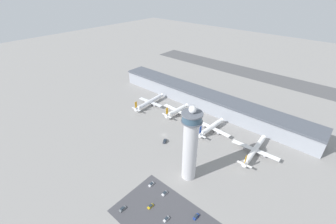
{
  "coord_description": "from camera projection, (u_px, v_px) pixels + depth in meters",
  "views": [
    {
      "loc": [
        113.06,
        -124.23,
        126.41
      ],
      "look_at": [
        -9.78,
        17.02,
        13.51
      ],
      "focal_mm": 24.0,
      "sensor_mm": 36.0,
      "label": 1
    }
  ],
  "objects": [
    {
      "name": "ground_plane",
      "position": [
        164.0,
        135.0,
        209.09
      ],
      "size": [
        1000.0,
        1000.0,
        0.0
      ],
      "primitive_type": "plane",
      "color": "gray"
    },
    {
      "name": "terminal_building",
      "position": [
        206.0,
        100.0,
        249.76
      ],
      "size": [
        234.05,
        25.0,
        17.47
      ],
      "color": "#9399A3",
      "rests_on": "ground"
    },
    {
      "name": "runway_strip",
      "position": [
        253.0,
        74.0,
        340.87
      ],
      "size": [
        351.07,
        44.0,
        0.01
      ],
      "primitive_type": "cube",
      "color": "#515154",
      "rests_on": "ground"
    },
    {
      "name": "control_tower",
      "position": [
        190.0,
        145.0,
        151.07
      ],
      "size": [
        13.74,
        13.74,
        59.4
      ],
      "color": "#BCBCC1",
      "rests_on": "ground"
    },
    {
      "name": "parking_lot_surface",
      "position": [
        166.0,
        220.0,
        136.27
      ],
      "size": [
        64.0,
        40.0,
        0.01
      ],
      "primitive_type": "cube",
      "color": "#424247",
      "rests_on": "ground"
    },
    {
      "name": "airplane_gate_alpha",
      "position": [
        150.0,
        102.0,
        255.82
      ],
      "size": [
        32.42,
        45.6,
        13.35
      ],
      "color": "silver",
      "rests_on": "ground"
    },
    {
      "name": "airplane_gate_bravo",
      "position": [
        177.0,
        111.0,
        237.97
      ],
      "size": [
        37.97,
        32.9,
        14.36
      ],
      "color": "white",
      "rests_on": "ground"
    },
    {
      "name": "airplane_gate_charlie",
      "position": [
        211.0,
        127.0,
        212.09
      ],
      "size": [
        39.46,
        36.71,
        13.99
      ],
      "color": "white",
      "rests_on": "ground"
    },
    {
      "name": "airplane_gate_delta",
      "position": [
        255.0,
        150.0,
        184.24
      ],
      "size": [
        39.47,
        45.12,
        13.14
      ],
      "color": "white",
      "rests_on": "ground"
    },
    {
      "name": "service_truck_catering",
      "position": [
        191.0,
        140.0,
        201.6
      ],
      "size": [
        5.64,
        6.04,
        2.59
      ],
      "color": "black",
      "rests_on": "ground"
    },
    {
      "name": "service_truck_fuel",
      "position": [
        165.0,
        141.0,
        199.7
      ],
      "size": [
        4.69,
        6.16,
        2.84
      ],
      "color": "black",
      "rests_on": "ground"
    },
    {
      "name": "car_white_wagon",
      "position": [
        122.0,
        209.0,
        141.84
      ],
      "size": [
        1.94,
        4.77,
        1.56
      ],
      "color": "black",
      "rests_on": "ground"
    },
    {
      "name": "car_yellow_taxi",
      "position": [
        165.0,
        193.0,
        152.09
      ],
      "size": [
        1.96,
        4.31,
        1.53
      ],
      "color": "black",
      "rests_on": "ground"
    },
    {
      "name": "car_blue_compact",
      "position": [
        196.0,
        217.0,
        137.31
      ],
      "size": [
        1.82,
        4.83,
        1.54
      ],
      "color": "black",
      "rests_on": "ground"
    },
    {
      "name": "car_maroon_suv",
      "position": [
        151.0,
        206.0,
        143.58
      ],
      "size": [
        1.86,
        4.32,
        1.37
      ],
      "color": "black",
      "rests_on": "ground"
    },
    {
      "name": "car_silver_sedan",
      "position": [
        151.0,
        184.0,
        158.74
      ],
      "size": [
        1.99,
        4.57,
        1.53
      ],
      "color": "black",
      "rests_on": "ground"
    },
    {
      "name": "car_grey_coupe",
      "position": [
        166.0,
        219.0,
        135.99
      ],
      "size": [
        1.93,
        4.46,
        1.46
      ],
      "color": "black",
      "rests_on": "ground"
    }
  ]
}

